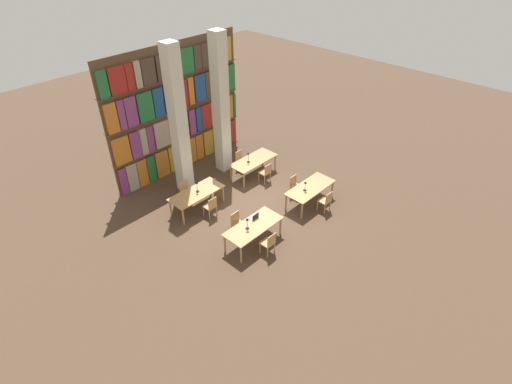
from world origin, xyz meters
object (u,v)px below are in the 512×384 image
object	(u,v)px
chair_4	(211,206)
reading_table_3	(254,161)
pillar_center	(221,106)
chair_1	(237,223)
reading_table_0	(253,227)
chair_0	(269,243)
chair_6	(266,172)
chair_7	(241,160)
chair_2	(326,201)
pillar_left	(178,123)
desk_lamp_0	(247,222)
laptop	(254,217)
chair_5	(186,190)
desk_lamp_2	(197,185)
chair_3	(295,185)
reading_table_1	(310,189)
desk_lamp_1	(305,185)
desk_lamp_3	(248,156)
reading_table_2	(197,194)

from	to	relation	value
chair_4	reading_table_3	xyz separation A→B (m)	(3.23, 0.83, 0.21)
pillar_center	chair_1	bearing A→B (deg)	-126.79
reading_table_0	chair_0	world-z (taller)	chair_0
chair_6	chair_7	xyz separation A→B (m)	(0.00, 1.50, 0.00)
chair_2	reading_table_0	bearing A→B (deg)	166.63
pillar_left	reading_table_0	distance (m)	5.00
desk_lamp_0	chair_2	distance (m)	3.63
laptop	chair_6	xyz separation A→B (m)	(2.84, 2.01, -0.33)
pillar_center	laptop	size ratio (longest dim) A/B	18.75
reading_table_3	chair_6	bearing A→B (deg)	-92.68
chair_4	chair_5	distance (m)	1.50
desk_lamp_2	reading_table_0	bearing A→B (deg)	-89.76
reading_table_0	desk_lamp_2	bearing A→B (deg)	90.24
chair_3	reading_table_3	size ratio (longest dim) A/B	0.41
chair_1	reading_table_1	bearing A→B (deg)	166.73
chair_5	reading_table_3	size ratio (longest dim) A/B	0.41
desk_lamp_1	chair_6	xyz separation A→B (m)	(0.28, 2.28, -0.56)
chair_4	chair_5	xyz separation A→B (m)	(0.00, 1.50, 0.00)
reading_table_0	chair_4	world-z (taller)	chair_4
chair_0	desk_lamp_2	bearing A→B (deg)	89.58
pillar_left	desk_lamp_3	bearing A→B (deg)	-29.10
pillar_center	desk_lamp_0	xyz separation A→B (m)	(-2.94, -4.36, -1.93)
pillar_left	chair_7	distance (m)	3.72
desk_lamp_0	chair_3	distance (m)	3.61
pillar_center	chair_6	size ratio (longest dim) A/B	6.84
laptop	desk_lamp_3	size ratio (longest dim) A/B	0.69
chair_1	desk_lamp_0	distance (m)	0.95
laptop	chair_2	size ratio (longest dim) A/B	0.36
reading_table_3	pillar_left	bearing A→B (deg)	153.06
reading_table_0	chair_5	bearing A→B (deg)	90.46
desk_lamp_3	reading_table_1	bearing A→B (deg)	-84.18
reading_table_1	desk_lamp_2	bearing A→B (deg)	137.46
reading_table_1	chair_0	bearing A→B (deg)	-167.28
chair_0	chair_6	bearing A→B (deg)	43.45
chair_0	chair_4	bearing A→B (deg)	89.82
reading_table_2	chair_5	size ratio (longest dim) A/B	2.46
pillar_left	reading_table_2	world-z (taller)	pillar_left
reading_table_2	desk_lamp_3	distance (m)	3.00
chair_2	desk_lamp_3	size ratio (longest dim) A/B	1.90
reading_table_1	chair_3	world-z (taller)	chair_3
chair_4	desk_lamp_2	distance (m)	0.96
chair_3	desk_lamp_3	world-z (taller)	desk_lamp_3
reading_table_0	reading_table_3	bearing A→B (deg)	43.48
chair_6	chair_7	distance (m)	1.50
pillar_left	reading_table_0	world-z (taller)	pillar_left
desk_lamp_1	desk_lamp_2	world-z (taller)	desk_lamp_2
chair_2	desk_lamp_1	world-z (taller)	desk_lamp_1
reading_table_2	chair_1	bearing A→B (deg)	-89.33
reading_table_2	desk_lamp_2	xyz separation A→B (m)	(0.05, -0.00, 0.38)
desk_lamp_3	reading_table_0	bearing A→B (deg)	-133.50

